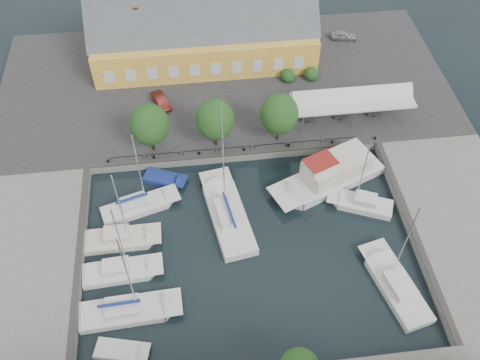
# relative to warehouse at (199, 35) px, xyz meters

# --- Properties ---
(ground) EXTENTS (140.00, 140.00, 0.00)m
(ground) POSITION_rel_warehouse_xyz_m (2.60, -28.36, -4.43)
(ground) COLOR black
(ground) RESTS_ON ground
(north_quay) EXTENTS (56.00, 26.00, 1.00)m
(north_quay) POSITION_rel_warehouse_xyz_m (2.60, -5.36, -3.93)
(north_quay) COLOR #2D2D30
(north_quay) RESTS_ON ground
(west_quay) EXTENTS (12.00, 24.00, 1.00)m
(west_quay) POSITION_rel_warehouse_xyz_m (-19.40, -30.36, -3.93)
(west_quay) COLOR slate
(west_quay) RESTS_ON ground
(east_quay) EXTENTS (12.00, 24.00, 1.00)m
(east_quay) POSITION_rel_warehouse_xyz_m (24.60, -30.36, -3.93)
(east_quay) COLOR slate
(east_quay) RESTS_ON ground
(quay_edge_fittings) EXTENTS (56.00, 24.72, 0.40)m
(quay_edge_fittings) POSITION_rel_warehouse_xyz_m (2.62, -23.61, -3.37)
(quay_edge_fittings) COLOR #383533
(quay_edge_fittings) RESTS_ON north_quay
(warehouse) EXTENTS (28.56, 14.00, 9.55)m
(warehouse) POSITION_rel_warehouse_xyz_m (0.00, 0.00, 0.00)
(warehouse) COLOR gold
(warehouse) RESTS_ON north_quay
(tent_canopy) EXTENTS (14.00, 4.00, 2.83)m
(tent_canopy) POSITION_rel_warehouse_xyz_m (16.60, -13.86, -0.74)
(tent_canopy) COLOR silver
(tent_canopy) RESTS_ON north_quay
(quay_trees) EXTENTS (18.20, 4.20, 6.30)m
(quay_trees) POSITION_rel_warehouse_xyz_m (0.60, -16.36, 0.45)
(quay_trees) COLOR black
(quay_trees) RESTS_ON north_quay
(car_silver) EXTENTS (3.66, 2.04, 1.18)m
(car_silver) POSITION_rel_warehouse_xyz_m (19.74, 1.64, -2.84)
(car_silver) COLOR #A6A8AD
(car_silver) RESTS_ON north_quay
(car_red) EXTENTS (2.48, 3.84, 1.20)m
(car_red) POSITION_rel_warehouse_xyz_m (-5.38, -8.92, -2.83)
(car_red) COLOR #561613
(car_red) RESTS_ON north_quay
(center_sailboat) EXTENTS (5.13, 11.66, 15.17)m
(center_sailboat) POSITION_rel_warehouse_xyz_m (0.92, -25.95, -4.07)
(center_sailboat) COLOR silver
(center_sailboat) RESTS_ON ground
(trawler) EXTENTS (13.36, 8.49, 5.00)m
(trawler) POSITION_rel_warehouse_xyz_m (12.41, -22.43, -3.41)
(trawler) COLOR silver
(trawler) RESTS_ON ground
(east_boat_a) EXTENTS (7.08, 4.73, 9.88)m
(east_boat_a) POSITION_rel_warehouse_xyz_m (14.91, -26.15, -4.17)
(east_boat_a) COLOR silver
(east_boat_a) RESTS_ON ground
(east_boat_c) EXTENTS (4.99, 9.64, 11.78)m
(east_boat_c) POSITION_rel_warehouse_xyz_m (15.55, -35.88, -4.17)
(east_boat_c) COLOR silver
(east_boat_c) RESTS_ON ground
(west_boat_a) EXTENTS (8.49, 4.57, 11.01)m
(west_boat_a) POSITION_rel_warehouse_xyz_m (-8.17, -23.73, -4.16)
(west_boat_a) COLOR silver
(west_boat_a) RESTS_ON ground
(west_boat_b) EXTENTS (7.67, 2.71, 10.48)m
(west_boat_b) POSITION_rel_warehouse_xyz_m (-9.88, -27.63, -4.17)
(west_boat_b) COLOR beige
(west_boat_b) RESTS_ON ground
(west_boat_c) EXTENTS (7.77, 2.84, 10.42)m
(west_boat_c) POSITION_rel_warehouse_xyz_m (-9.81, -31.32, -4.17)
(west_boat_c) COLOR silver
(west_boat_c) RESTS_ON ground
(west_boat_d) EXTENTS (9.40, 3.23, 12.26)m
(west_boat_d) POSITION_rel_warehouse_xyz_m (-9.07, -35.51, -4.16)
(west_boat_d) COLOR silver
(west_boat_d) RESTS_ON ground
(launch_sw) EXTENTS (4.96, 2.84, 0.98)m
(launch_sw) POSITION_rel_warehouse_xyz_m (-9.60, -39.10, -4.34)
(launch_sw) COLOR silver
(launch_sw) RESTS_ON ground
(launch_nw) EXTENTS (5.11, 3.57, 0.88)m
(launch_nw) POSITION_rel_warehouse_xyz_m (-5.44, -20.12, -4.34)
(launch_nw) COLOR navy
(launch_nw) RESTS_ON ground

